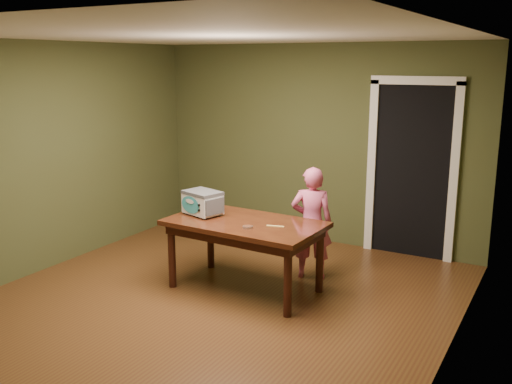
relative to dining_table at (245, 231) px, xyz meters
The scene contains 8 objects.
floor 0.84m from the dining_table, 100.61° to the right, with size 5.00×5.00×0.00m, color #553618.
room_shell 1.18m from the dining_table, 100.61° to the right, with size 4.52×5.02×2.61m.
doorway 2.59m from the dining_table, 62.00° to the left, with size 1.10×0.66×2.25m.
dining_table is the anchor object (origin of this frame).
toy_oven 0.58m from the dining_table, behind, with size 0.48×0.38×0.26m.
baking_pan 0.27m from the dining_table, 52.74° to the right, with size 0.10×0.10×0.02m.
spatula 0.38m from the dining_table, ahead, with size 0.18×0.03×0.01m, color #F0CD68.
child 0.81m from the dining_table, 55.54° to the left, with size 0.46×0.30×1.26m, color #DC5A87.
Camera 1 is at (2.99, -4.38, 2.37)m, focal length 40.00 mm.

